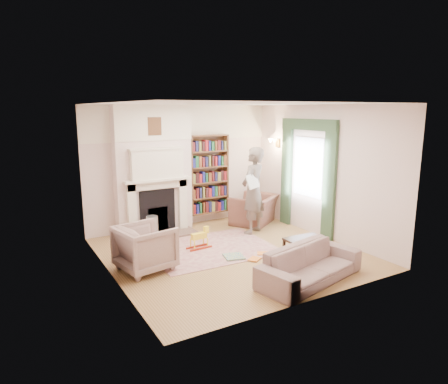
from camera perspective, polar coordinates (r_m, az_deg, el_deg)
floor at (r=7.75m, az=0.94°, el=-8.69°), size 4.50×4.50×0.00m
ceiling at (r=7.26m, az=1.01°, el=12.50°), size 4.50×4.50×0.00m
wall_back at (r=9.35m, az=-6.15°, el=3.67°), size 4.50×0.00×4.50m
wall_front at (r=5.61m, az=12.89°, el=-2.01°), size 4.50×0.00×4.50m
wall_left at (r=6.53m, az=-16.22°, el=-0.25°), size 0.00×4.50×4.50m
wall_right at (r=8.73m, az=13.75°, el=2.82°), size 0.00×4.50×4.50m
fireplace at (r=8.89m, az=-10.05°, el=3.05°), size 1.70×0.58×2.80m
bookcase at (r=9.55m, az=-2.24°, el=2.53°), size 1.00×0.24×1.85m
window at (r=9.01m, az=11.95°, el=3.49°), size 0.02×0.90×1.30m
curtain_left at (r=8.52m, az=14.83°, el=1.18°), size 0.07×0.32×2.40m
curtain_right at (r=9.55m, az=8.93°, el=2.54°), size 0.07×0.32×2.40m
pelmet at (r=8.89m, az=11.98°, el=9.41°), size 0.09×1.70×0.24m
wall_sconce at (r=9.67m, az=6.78°, el=6.90°), size 0.20×0.24×0.24m
rug at (r=7.97m, az=-1.85°, el=-8.06°), size 2.45×1.92×0.01m
armchair_reading at (r=9.61m, az=4.34°, el=-2.52°), size 1.38×1.35×0.68m
armchair_left at (r=6.98m, az=-11.18°, el=-7.80°), size 1.02×1.00×0.79m
sofa at (r=6.61m, az=12.20°, el=-10.05°), size 2.03×1.15×0.56m
man_reading at (r=8.74m, az=4.17°, el=0.19°), size 0.83×0.73×1.91m
newspaper at (r=8.44m, az=4.12°, el=1.54°), size 0.45×0.32×0.30m
coffee_table at (r=7.37m, az=11.48°, el=-8.16°), size 0.72×0.48×0.45m
paraffin_heater at (r=8.41m, az=-10.18°, el=-5.23°), size 0.27×0.27×0.55m
rocking_horse at (r=7.90m, az=-3.60°, el=-6.62°), size 0.50×0.23×0.43m
board_game at (r=7.49m, az=1.42°, el=-9.20°), size 0.43×0.43×0.03m
game_box_lid at (r=7.55m, az=-7.84°, el=-9.06°), size 0.32×0.23×0.05m
comic_annuals at (r=7.56m, az=5.04°, el=-9.11°), size 0.61×0.43×0.02m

